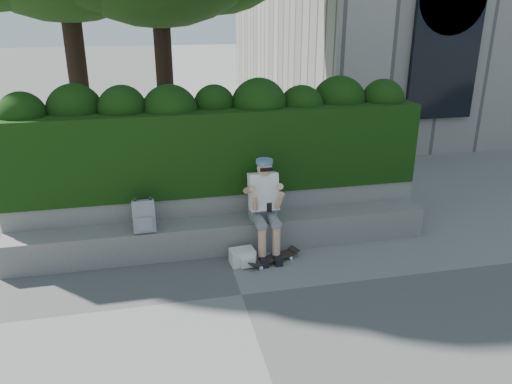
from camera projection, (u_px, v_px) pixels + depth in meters
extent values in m
plane|color=slate|center=(242.00, 295.00, 6.12)|extent=(80.00, 80.00, 0.00)
cube|color=gray|center=(225.00, 235.00, 7.18)|extent=(6.00, 0.45, 0.45)
cube|color=gray|center=(220.00, 213.00, 7.56)|extent=(6.00, 0.50, 0.75)
cube|color=black|center=(216.00, 147.00, 7.42)|extent=(6.00, 1.00, 1.20)
cylinder|color=black|center=(166.00, 92.00, 10.27)|extent=(0.35, 0.35, 3.27)
cylinder|color=black|center=(81.00, 95.00, 10.18)|extent=(0.38, 0.38, 3.20)
cube|color=slate|center=(262.00, 212.00, 7.12)|extent=(0.36, 0.26, 0.22)
cube|color=white|center=(263.00, 191.00, 6.94)|extent=(0.40, 0.32, 0.55)
sphere|color=tan|center=(265.00, 168.00, 6.75)|extent=(0.21, 0.21, 0.21)
cylinder|color=slate|center=(264.00, 162.00, 6.74)|extent=(0.23, 0.23, 0.06)
cube|color=black|center=(269.00, 207.00, 6.66)|extent=(0.07, 0.02, 0.13)
cylinder|color=tan|center=(262.00, 246.00, 6.81)|extent=(0.11, 0.11, 0.47)
cylinder|color=tan|center=(276.00, 245.00, 6.85)|extent=(0.11, 0.11, 0.47)
cube|color=black|center=(263.00, 261.00, 6.83)|extent=(0.10, 0.26, 0.10)
cube|color=black|center=(277.00, 259.00, 6.87)|extent=(0.10, 0.26, 0.10)
cube|color=black|center=(273.00, 258.00, 6.87)|extent=(0.74, 0.43, 0.02)
cylinder|color=silver|center=(261.00, 268.00, 6.70)|extent=(0.06, 0.04, 0.05)
cylinder|color=silver|center=(255.00, 263.00, 6.82)|extent=(0.06, 0.04, 0.05)
cylinder|color=silver|center=(291.00, 258.00, 6.96)|extent=(0.06, 0.04, 0.05)
cylinder|color=silver|center=(284.00, 254.00, 7.08)|extent=(0.06, 0.04, 0.05)
cube|color=#9D9DA2|center=(144.00, 216.00, 6.71)|extent=(0.30, 0.16, 0.44)
cube|color=silver|center=(242.00, 257.00, 6.82)|extent=(0.35, 0.26, 0.21)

